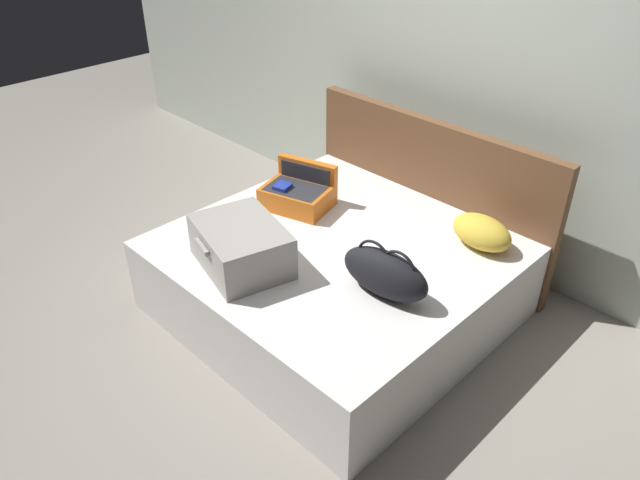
{
  "coord_description": "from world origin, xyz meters",
  "views": [
    {
      "loc": [
        2.12,
        -1.86,
        2.54
      ],
      "look_at": [
        0.0,
        0.26,
        0.6
      ],
      "focal_mm": 34.18,
      "sensor_mm": 36.0,
      "label": 1
    }
  ],
  "objects_px": {
    "duffel_bag": "(385,273)",
    "pillow_near_headboard": "(482,232)",
    "hard_case_medium": "(298,193)",
    "bed": "(335,278)",
    "hard_case_large": "(241,246)"
  },
  "relations": [
    {
      "from": "hard_case_medium",
      "to": "hard_case_large",
      "type": "bearing_deg",
      "value": -84.61
    },
    {
      "from": "bed",
      "to": "hard_case_large",
      "type": "relative_size",
      "value": 2.88
    },
    {
      "from": "bed",
      "to": "hard_case_large",
      "type": "bearing_deg",
      "value": -114.19
    },
    {
      "from": "hard_case_large",
      "to": "hard_case_medium",
      "type": "xyz_separation_m",
      "value": [
        -0.28,
        0.71,
        -0.04
      ]
    },
    {
      "from": "hard_case_medium",
      "to": "pillow_near_headboard",
      "type": "xyz_separation_m",
      "value": [
        1.14,
        0.45,
        -0.0
      ]
    },
    {
      "from": "hard_case_large",
      "to": "pillow_near_headboard",
      "type": "height_order",
      "value": "hard_case_large"
    },
    {
      "from": "duffel_bag",
      "to": "pillow_near_headboard",
      "type": "xyz_separation_m",
      "value": [
        0.11,
        0.78,
        -0.04
      ]
    },
    {
      "from": "bed",
      "to": "pillow_near_headboard",
      "type": "height_order",
      "value": "pillow_near_headboard"
    },
    {
      "from": "duffel_bag",
      "to": "pillow_near_headboard",
      "type": "bearing_deg",
      "value": 82.27
    },
    {
      "from": "bed",
      "to": "pillow_near_headboard",
      "type": "distance_m",
      "value": 0.94
    },
    {
      "from": "hard_case_medium",
      "to": "pillow_near_headboard",
      "type": "distance_m",
      "value": 1.22
    },
    {
      "from": "hard_case_medium",
      "to": "duffel_bag",
      "type": "height_order",
      "value": "duffel_bag"
    },
    {
      "from": "hard_case_medium",
      "to": "pillow_near_headboard",
      "type": "relative_size",
      "value": 1.3
    },
    {
      "from": "bed",
      "to": "hard_case_large",
      "type": "height_order",
      "value": "hard_case_large"
    },
    {
      "from": "duffel_bag",
      "to": "pillow_near_headboard",
      "type": "relative_size",
      "value": 1.37
    }
  ]
}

